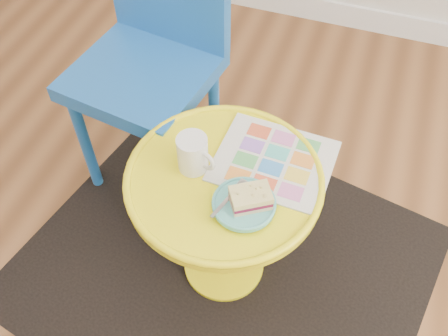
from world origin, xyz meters
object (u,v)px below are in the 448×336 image
(side_table, at_px, (224,207))
(chair, at_px, (153,47))
(mug, at_px, (193,153))
(plate, at_px, (244,204))
(newspaper, at_px, (274,161))

(side_table, height_order, chair, chair)
(side_table, height_order, mug, mug)
(plate, bearing_deg, side_table, 136.13)
(side_table, relative_size, mug, 4.64)
(mug, bearing_deg, chair, 147.19)
(newspaper, height_order, mug, mug)
(chair, relative_size, newspaper, 3.04)
(chair, height_order, plate, chair)
(chair, relative_size, plate, 5.89)
(side_table, distance_m, newspaper, 0.21)
(chair, bearing_deg, plate, -37.23)
(newspaper, bearing_deg, mug, -153.70)
(chair, height_order, newspaper, chair)
(chair, xyz_separation_m, mug, (0.29, -0.39, 0.02))
(side_table, bearing_deg, mug, 174.62)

